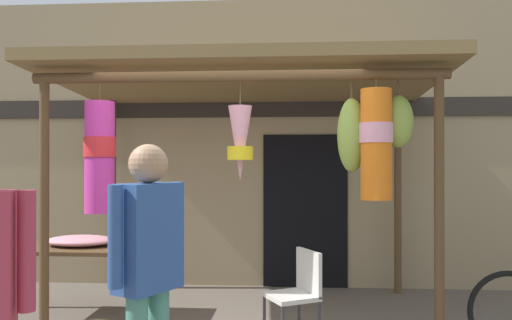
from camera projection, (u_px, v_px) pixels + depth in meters
shop_facade at (249, 143)px, 6.98m from camera, size 11.50×0.29×3.80m
market_stall_canopy at (249, 96)px, 5.53m from camera, size 4.17×2.36×2.68m
display_table at (85, 254)px, 5.47m from camera, size 1.28×0.74×0.75m
flower_heap_on_table at (81, 241)px, 5.51m from camera, size 0.73×0.51×0.11m
folding_chair at (299, 288)px, 4.64m from camera, size 0.54×0.54×0.84m
passerby_at_right at (148, 261)px, 3.12m from camera, size 0.39×0.53×1.75m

